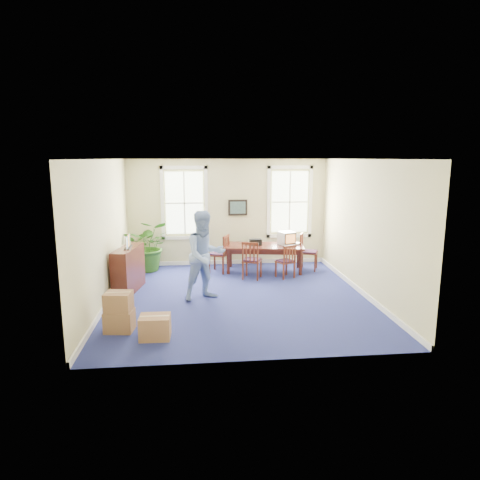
{
  "coord_description": "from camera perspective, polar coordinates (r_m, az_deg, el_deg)",
  "views": [
    {
      "loc": [
        -0.95,
        -9.61,
        3.23
      ],
      "look_at": [
        0.1,
        0.6,
        1.25
      ],
      "focal_mm": 32.0,
      "sensor_mm": 36.0,
      "label": 1
    }
  ],
  "objects": [
    {
      "name": "chair_end_right",
      "position": [
        12.62,
        9.18,
        -1.55
      ],
      "size": [
        0.63,
        0.63,
        1.07
      ],
      "primitive_type": null,
      "rotation": [
        0.0,
        0.0,
        1.19
      ],
      "color": "maroon",
      "rests_on": "ground"
    },
    {
      "name": "equipment_bag",
      "position": [
        12.3,
        2.07,
        -0.27
      ],
      "size": [
        0.35,
        0.24,
        0.17
      ],
      "primitive_type": "cube",
      "rotation": [
        0.0,
        0.0,
        0.03
      ],
      "color": "black",
      "rests_on": "conference_table"
    },
    {
      "name": "wall_front",
      "position": [
        6.63,
        2.55,
        -3.3
      ],
      "size": [
        6.5,
        0.0,
        6.5
      ],
      "primitive_type": "plane",
      "rotation": [
        -1.57,
        0.0,
        0.0
      ],
      "color": "beige",
      "rests_on": "ground"
    },
    {
      "name": "ceiling",
      "position": [
        9.66,
        -0.23,
        10.74
      ],
      "size": [
        6.5,
        6.5,
        0.0
      ],
      "primitive_type": "plane",
      "rotation": [
        3.14,
        0.0,
        0.0
      ],
      "color": "white",
      "rests_on": "ground"
    },
    {
      "name": "baseboard_back",
      "position": [
        13.25,
        -1.59,
        -2.93
      ],
      "size": [
        6.0,
        0.04,
        0.12
      ],
      "primitive_type": "cube",
      "color": "white",
      "rests_on": "ground"
    },
    {
      "name": "floor",
      "position": [
        10.18,
        -0.22,
        -7.57
      ],
      "size": [
        6.5,
        6.5,
        0.0
      ],
      "primitive_type": "plane",
      "color": "navy",
      "rests_on": "ground"
    },
    {
      "name": "baseboard_right",
      "position": [
        10.85,
        15.69,
        -6.49
      ],
      "size": [
        0.04,
        6.5,
        0.12
      ],
      "primitive_type": "cube",
      "color": "white",
      "rests_on": "ground"
    },
    {
      "name": "wall_picture",
      "position": [
        12.96,
        -0.3,
        4.35
      ],
      "size": [
        0.58,
        0.06,
        0.48
      ],
      "primitive_type": null,
      "color": "black",
      "rests_on": "ground"
    },
    {
      "name": "wall_back",
      "position": [
        13.0,
        -1.64,
        3.7
      ],
      "size": [
        6.5,
        0.0,
        6.5
      ],
      "primitive_type": "plane",
      "rotation": [
        1.57,
        0.0,
        0.0
      ],
      "color": "beige",
      "rests_on": "ground"
    },
    {
      "name": "crt_tv",
      "position": [
        12.43,
        6.24,
        0.26
      ],
      "size": [
        0.54,
        0.56,
        0.37
      ],
      "primitive_type": null,
      "rotation": [
        0.0,
        0.0,
        0.37
      ],
      "color": "#B7B7BC",
      "rests_on": "conference_table"
    },
    {
      "name": "chair_near_right",
      "position": [
        11.72,
        6.05,
        -2.79
      ],
      "size": [
        0.55,
        0.55,
        0.93
      ],
      "primitive_type": null,
      "rotation": [
        0.0,
        0.0,
        3.57
      ],
      "color": "maroon",
      "rests_on": "ground"
    },
    {
      "name": "chair_near_left",
      "position": [
        11.55,
        1.62,
        -2.65
      ],
      "size": [
        0.6,
        0.6,
        1.04
      ],
      "primitive_type": null,
      "rotation": [
        0.0,
        0.0,
        2.77
      ],
      "color": "maroon",
      "rests_on": "ground"
    },
    {
      "name": "potted_plant",
      "position": [
        12.6,
        -12.04,
        -0.72
      ],
      "size": [
        1.36,
        1.19,
        1.48
      ],
      "primitive_type": "imported",
      "rotation": [
        0.0,
        0.0,
        -0.02
      ],
      "color": "#255615",
      "rests_on": "ground"
    },
    {
      "name": "man",
      "position": [
        9.81,
        -4.69,
        -2.08
      ],
      "size": [
        1.24,
        1.13,
        2.06
      ],
      "primitive_type": "imported",
      "rotation": [
        0.0,
        0.0,
        0.43
      ],
      "color": "#88A4DE",
      "rests_on": "ground"
    },
    {
      "name": "brochure_rack",
      "position": [
        10.64,
        -14.72,
        -0.2
      ],
      "size": [
        0.31,
        0.73,
        0.32
      ],
      "primitive_type": null,
      "rotation": [
        0.0,
        0.0,
        -0.26
      ],
      "color": "#99999E",
      "rests_on": "credenza"
    },
    {
      "name": "wall_right",
      "position": [
        10.52,
        16.27,
        1.56
      ],
      "size": [
        0.0,
        6.5,
        6.5
      ],
      "primitive_type": "plane",
      "rotation": [
        1.57,
        0.0,
        -1.57
      ],
      "color": "beige",
      "rests_on": "ground"
    },
    {
      "name": "window_left",
      "position": [
        12.91,
        -7.42,
        4.91
      ],
      "size": [
        1.4,
        0.12,
        2.2
      ],
      "primitive_type": null,
      "color": "white",
      "rests_on": "ground"
    },
    {
      "name": "conference_table",
      "position": [
        12.38,
        3.25,
        -2.41
      ],
      "size": [
        2.36,
        1.35,
        0.76
      ],
      "primitive_type": null,
      "rotation": [
        0.0,
        0.0,
        -0.16
      ],
      "color": "#4A1C14",
      "rests_on": "ground"
    },
    {
      "name": "chair_end_left",
      "position": [
        12.21,
        -2.85,
        -1.82
      ],
      "size": [
        0.64,
        0.64,
        1.08
      ],
      "primitive_type": null,
      "rotation": [
        0.0,
        0.0,
        -2.0
      ],
      "color": "maroon",
      "rests_on": "ground"
    },
    {
      "name": "window_right",
      "position": [
        13.22,
        6.63,
        5.07
      ],
      "size": [
        1.4,
        0.12,
        2.2
      ],
      "primitive_type": null,
      "color": "white",
      "rests_on": "ground"
    },
    {
      "name": "credenza",
      "position": [
        10.79,
        -14.65,
        -3.86
      ],
      "size": [
        0.64,
        1.43,
        1.08
      ],
      "primitive_type": "cube",
      "rotation": [
        0.0,
        0.0,
        -0.18
      ],
      "color": "#4A1C14",
      "rests_on": "ground"
    },
    {
      "name": "cardboard_boxes",
      "position": [
        8.52,
        -14.39,
        -8.84
      ],
      "size": [
        1.54,
        1.54,
        0.8
      ],
      "primitive_type": null,
      "rotation": [
        0.0,
        0.0,
        -0.11
      ],
      "color": "#9F6E4A",
      "rests_on": "ground"
    },
    {
      "name": "wall_left",
      "position": [
        9.96,
        -17.66,
        0.98
      ],
      "size": [
        0.0,
        6.5,
        6.5
      ],
      "primitive_type": "plane",
      "rotation": [
        1.57,
        0.0,
        1.57
      ],
      "color": "beige",
      "rests_on": "ground"
    },
    {
      "name": "game_console",
      "position": [
        12.48,
        7.64,
        -0.48
      ],
      "size": [
        0.22,
        0.25,
        0.05
      ],
      "primitive_type": "cube",
      "rotation": [
        0.0,
        0.0,
        0.28
      ],
      "color": "white",
      "rests_on": "conference_table"
    },
    {
      "name": "baseboard_left",
      "position": [
        10.32,
        -17.01,
        -7.47
      ],
      "size": [
        0.04,
        6.5,
        0.12
      ],
      "primitive_type": "cube",
      "color": "white",
      "rests_on": "ground"
    }
  ]
}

